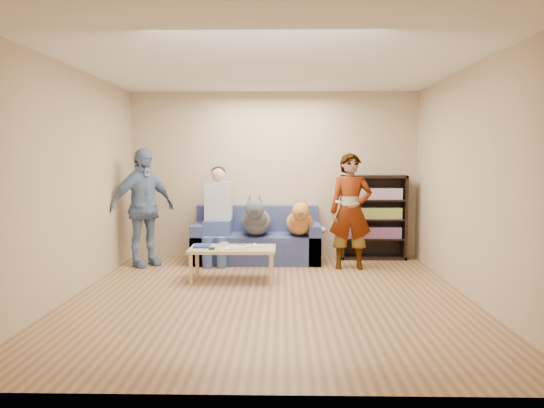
{
  "coord_description": "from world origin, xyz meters",
  "views": [
    {
      "loc": [
        0.14,
        -5.89,
        1.57
      ],
      "look_at": [
        0.0,
        1.2,
        0.95
      ],
      "focal_mm": 35.0,
      "sensor_mm": 36.0,
      "label": 1
    }
  ],
  "objects_px": {
    "person_standing_right": "(351,211)",
    "coffee_table": "(233,251)",
    "notebook_blue": "(202,246)",
    "bookshelf": "(373,215)",
    "sofa": "(257,243)",
    "dog_tan": "(300,221)",
    "dog_gray": "(256,220)",
    "camera_silver": "(224,244)",
    "person_standing_left": "(143,207)",
    "person_seated": "(218,211)"
  },
  "relations": [
    {
      "from": "coffee_table",
      "to": "bookshelf",
      "type": "height_order",
      "value": "bookshelf"
    },
    {
      "from": "notebook_blue",
      "to": "bookshelf",
      "type": "distance_m",
      "value": 2.86
    },
    {
      "from": "sofa",
      "to": "coffee_table",
      "type": "bearing_deg",
      "value": -101.11
    },
    {
      "from": "dog_tan",
      "to": "bookshelf",
      "type": "height_order",
      "value": "bookshelf"
    },
    {
      "from": "notebook_blue",
      "to": "person_seated",
      "type": "distance_m",
      "value": 1.15
    },
    {
      "from": "camera_silver",
      "to": "coffee_table",
      "type": "xyz_separation_m",
      "value": [
        0.12,
        -0.12,
        -0.07
      ]
    },
    {
      "from": "notebook_blue",
      "to": "sofa",
      "type": "xyz_separation_m",
      "value": [
        0.65,
        1.22,
        -0.15
      ]
    },
    {
      "from": "bookshelf",
      "to": "notebook_blue",
      "type": "bearing_deg",
      "value": -149.34
    },
    {
      "from": "person_seated",
      "to": "camera_silver",
      "type": "bearing_deg",
      "value": -78.42
    },
    {
      "from": "coffee_table",
      "to": "dog_tan",
      "type": "bearing_deg",
      "value": 49.98
    },
    {
      "from": "bookshelf",
      "to": "dog_gray",
      "type": "bearing_deg",
      "value": -165.72
    },
    {
      "from": "sofa",
      "to": "person_seated",
      "type": "height_order",
      "value": "person_seated"
    },
    {
      "from": "bookshelf",
      "to": "sofa",
      "type": "bearing_deg",
      "value": -172.6
    },
    {
      "from": "person_seated",
      "to": "dog_gray",
      "type": "height_order",
      "value": "person_seated"
    },
    {
      "from": "person_seated",
      "to": "bookshelf",
      "type": "relative_size",
      "value": 1.13
    },
    {
      "from": "person_standing_left",
      "to": "camera_silver",
      "type": "xyz_separation_m",
      "value": [
        1.26,
        -0.75,
        -0.41
      ]
    },
    {
      "from": "dog_gray",
      "to": "bookshelf",
      "type": "distance_m",
      "value": 1.86
    },
    {
      "from": "person_seated",
      "to": "coffee_table",
      "type": "distance_m",
      "value": 1.25
    },
    {
      "from": "person_standing_right",
      "to": "coffee_table",
      "type": "relative_size",
      "value": 1.49
    },
    {
      "from": "sofa",
      "to": "dog_tan",
      "type": "xyz_separation_m",
      "value": [
        0.65,
        -0.2,
        0.35
      ]
    },
    {
      "from": "person_standing_left",
      "to": "sofa",
      "type": "height_order",
      "value": "person_standing_left"
    },
    {
      "from": "person_standing_right",
      "to": "person_seated",
      "type": "height_order",
      "value": "person_standing_right"
    },
    {
      "from": "sofa",
      "to": "coffee_table",
      "type": "xyz_separation_m",
      "value": [
        -0.25,
        -1.27,
        0.09
      ]
    },
    {
      "from": "person_seated",
      "to": "sofa",
      "type": "bearing_deg",
      "value": 12.35
    },
    {
      "from": "person_standing_left",
      "to": "notebook_blue",
      "type": "xyz_separation_m",
      "value": [
        0.98,
        -0.82,
        -0.42
      ]
    },
    {
      "from": "coffee_table",
      "to": "notebook_blue",
      "type": "bearing_deg",
      "value": 172.87
    },
    {
      "from": "person_standing_right",
      "to": "coffee_table",
      "type": "height_order",
      "value": "person_standing_right"
    },
    {
      "from": "dog_tan",
      "to": "person_standing_left",
      "type": "bearing_deg",
      "value": -175.09
    },
    {
      "from": "camera_silver",
      "to": "coffee_table",
      "type": "height_order",
      "value": "camera_silver"
    },
    {
      "from": "dog_gray",
      "to": "coffee_table",
      "type": "xyz_separation_m",
      "value": [
        -0.25,
        -1.04,
        -0.28
      ]
    },
    {
      "from": "person_seated",
      "to": "dog_tan",
      "type": "bearing_deg",
      "value": -3.58
    },
    {
      "from": "notebook_blue",
      "to": "bookshelf",
      "type": "bearing_deg",
      "value": 30.66
    },
    {
      "from": "sofa",
      "to": "camera_silver",
      "type": "bearing_deg",
      "value": -107.82
    },
    {
      "from": "notebook_blue",
      "to": "dog_tan",
      "type": "bearing_deg",
      "value": 38.1
    },
    {
      "from": "person_standing_right",
      "to": "notebook_blue",
      "type": "distance_m",
      "value": 2.15
    },
    {
      "from": "person_standing_right",
      "to": "bookshelf",
      "type": "height_order",
      "value": "person_standing_right"
    },
    {
      "from": "sofa",
      "to": "person_seated",
      "type": "relative_size",
      "value": 1.29
    },
    {
      "from": "person_seated",
      "to": "dog_tan",
      "type": "xyz_separation_m",
      "value": [
        1.22,
        -0.08,
        -0.14
      ]
    },
    {
      "from": "camera_silver",
      "to": "dog_tan",
      "type": "relative_size",
      "value": 0.09
    },
    {
      "from": "person_standing_left",
      "to": "camera_silver",
      "type": "distance_m",
      "value": 1.53
    },
    {
      "from": "person_seated",
      "to": "bookshelf",
      "type": "bearing_deg",
      "value": 8.62
    },
    {
      "from": "person_standing_left",
      "to": "coffee_table",
      "type": "bearing_deg",
      "value": -75.89
    },
    {
      "from": "person_standing_left",
      "to": "notebook_blue",
      "type": "relative_size",
      "value": 6.59
    },
    {
      "from": "sofa",
      "to": "bookshelf",
      "type": "distance_m",
      "value": 1.86
    },
    {
      "from": "notebook_blue",
      "to": "dog_gray",
      "type": "distance_m",
      "value": 1.21
    },
    {
      "from": "camera_silver",
      "to": "bookshelf",
      "type": "xyz_separation_m",
      "value": [
        2.17,
        1.38,
        0.23
      ]
    },
    {
      "from": "person_standing_left",
      "to": "person_seated",
      "type": "distance_m",
      "value": 1.09
    },
    {
      "from": "person_seated",
      "to": "dog_tan",
      "type": "distance_m",
      "value": 1.23
    },
    {
      "from": "dog_gray",
      "to": "coffee_table",
      "type": "relative_size",
      "value": 1.15
    },
    {
      "from": "person_standing_left",
      "to": "person_seated",
      "type": "xyz_separation_m",
      "value": [
        1.05,
        0.27,
        -0.08
      ]
    }
  ]
}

